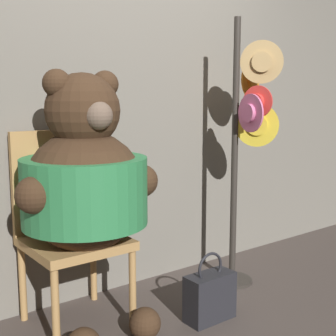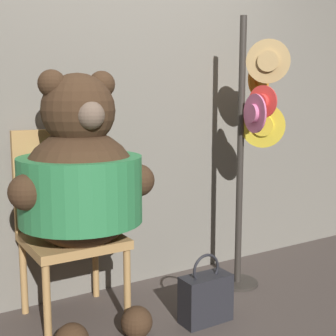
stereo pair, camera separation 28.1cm
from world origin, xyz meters
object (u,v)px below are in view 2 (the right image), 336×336
object	(u,v)px
chair	(66,219)
hat_display_rack	(253,136)
teddy_bear	(81,181)
handbag_on_ground	(206,297)

from	to	relation	value
chair	hat_display_rack	distance (m)	1.29
teddy_bear	handbag_on_ground	world-z (taller)	teddy_bear
teddy_bear	handbag_on_ground	xyz separation A→B (m)	(0.60, -0.34, -0.68)
hat_display_rack	handbag_on_ground	bearing A→B (deg)	-154.64
hat_display_rack	handbag_on_ground	distance (m)	1.07
chair	teddy_bear	size ratio (longest dim) A/B	0.77
chair	teddy_bear	distance (m)	0.31
hat_display_rack	chair	bearing A→B (deg)	167.74
chair	handbag_on_ground	xyz separation A→B (m)	(0.63, -0.52, -0.43)
chair	handbag_on_ground	world-z (taller)	chair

